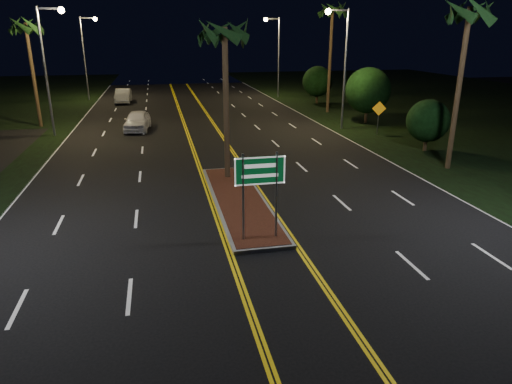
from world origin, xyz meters
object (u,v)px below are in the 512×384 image
object	(u,v)px
median_island	(240,201)
streetlight_right_mid	(341,55)
streetlight_left_mid	(49,57)
car_far	(123,95)
highway_sign	(260,179)
streetlight_left_far	(87,49)
palm_left_far	(26,26)
shrub_near	(428,121)
warning_sign	(379,113)
palm_right_near	(470,13)
shrub_mid	(368,90)
car_near	(137,119)
shrub_far	(318,81)
palm_right_far	(332,11)
palm_median	(225,32)
streetlight_right_far	(276,48)

from	to	relation	value
median_island	streetlight_right_mid	distance (m)	19.20
streetlight_left_mid	car_far	size ratio (longest dim) A/B	1.74
highway_sign	streetlight_left_far	size ratio (longest dim) A/B	0.36
palm_left_far	shrub_near	size ratio (longest dim) A/B	2.67
car_far	warning_sign	bearing A→B (deg)	-46.29
palm_left_far	palm_right_near	world-z (taller)	palm_right_near
streetlight_left_mid	shrub_mid	distance (m)	24.79
shrub_near	shrub_mid	world-z (taller)	shrub_mid
palm_left_far	shrub_mid	distance (m)	27.56
warning_sign	car_far	bearing A→B (deg)	141.19
car_near	streetlight_right_mid	bearing A→B (deg)	-4.01
palm_left_far	shrub_far	world-z (taller)	palm_left_far
shrub_mid	warning_sign	distance (m)	5.07
palm_right_far	shrub_far	distance (m)	9.13
streetlight_left_mid	streetlight_left_far	bearing A→B (deg)	90.00
palm_median	car_near	distance (m)	16.45
car_far	streetlight_right_far	bearing A→B (deg)	4.99
streetlight_right_far	car_far	bearing A→B (deg)	-176.53
median_island	shrub_mid	xyz separation A→B (m)	(14.00, 17.00, 2.64)
palm_median	shrub_mid	size ratio (longest dim) A/B	1.80
streetlight_left_mid	palm_right_far	world-z (taller)	palm_right_far
streetlight_right_far	car_near	distance (m)	23.68
streetlight_left_mid	streetlight_right_mid	size ratio (longest dim) A/B	1.00
streetlight_left_far	shrub_mid	distance (m)	31.85
median_island	streetlight_left_far	world-z (taller)	streetlight_left_far
shrub_far	warning_sign	xyz separation A→B (m)	(-1.09, -16.78, -0.71)
streetlight_right_far	palm_median	bearing A→B (deg)	-108.62
palm_left_far	car_near	xyz separation A→B (m)	(7.83, -3.18, -6.87)
car_far	warning_sign	distance (m)	29.32
shrub_far	warning_sign	world-z (taller)	shrub_far
median_island	shrub_far	world-z (taller)	shrub_far
median_island	palm_right_near	bearing A→B (deg)	13.50
car_far	streetlight_left_far	bearing A→B (deg)	141.38
highway_sign	car_near	bearing A→B (deg)	102.71
palm_right_near	median_island	bearing A→B (deg)	-166.50
palm_right_near	car_far	xyz separation A→B (m)	(-19.47, 30.93, -7.35)
median_island	palm_median	xyz separation A→B (m)	(0.00, 3.50, 7.19)
streetlight_left_mid	streetlight_right_far	size ratio (longest dim) A/B	1.00
palm_right_near	warning_sign	world-z (taller)	palm_right_near
warning_sign	median_island	bearing A→B (deg)	-127.14
streetlight_right_mid	car_far	world-z (taller)	streetlight_right_mid
streetlight_left_far	palm_median	distance (m)	35.18
highway_sign	palm_median	xyz separation A→B (m)	(0.00, 7.70, 4.87)
streetlight_left_far	palm_left_far	size ratio (longest dim) A/B	1.02
median_island	shrub_far	xyz separation A→B (m)	(13.80, 29.00, 2.25)
streetlight_left_far	streetlight_right_far	xyz separation A→B (m)	(21.23, -2.00, 0.00)
highway_sign	palm_right_far	xyz separation A→B (m)	(12.80, 27.20, 6.74)
shrub_far	warning_sign	size ratio (longest dim) A/B	1.58
streetlight_right_mid	warning_sign	size ratio (longest dim) A/B	3.60
streetlight_left_mid	palm_left_far	size ratio (longest dim) A/B	1.02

